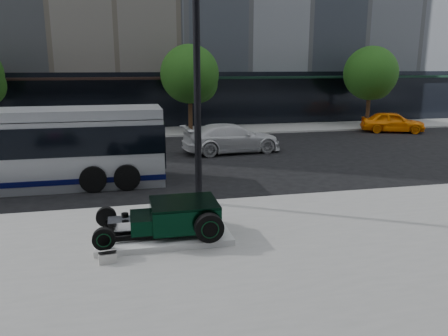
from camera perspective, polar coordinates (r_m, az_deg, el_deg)
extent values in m
plane|color=black|center=(16.62, -1.15, -2.42)|extent=(120.00, 120.00, 0.00)
cube|color=gray|center=(30.17, -6.54, 4.78)|extent=(70.00, 4.00, 0.12)
cube|color=black|center=(32.68, -24.95, 7.71)|extent=(22.00, 0.50, 4.00)
cube|color=black|center=(35.84, 14.34, 8.92)|extent=(24.00, 0.50, 4.00)
cube|color=black|center=(32.01, -25.45, 10.45)|extent=(22.00, 1.60, 0.15)
cube|color=black|center=(35.23, 14.94, 11.43)|extent=(24.00, 1.60, 0.15)
cylinder|color=black|center=(29.14, -4.42, 7.22)|extent=(0.28, 0.28, 2.60)
sphere|color=#103B10|center=(28.98, -4.51, 12.14)|extent=(3.80, 3.80, 3.80)
sphere|color=#103B10|center=(29.39, -3.40, 11.00)|extent=(2.60, 2.60, 2.60)
cylinder|color=black|center=(33.58, 18.29, 7.40)|extent=(0.28, 0.28, 2.60)
sphere|color=#103B10|center=(33.44, 18.61, 11.66)|extent=(3.80, 3.80, 3.80)
sphere|color=#103B10|center=(34.03, 19.15, 10.62)|extent=(2.60, 2.60, 2.60)
cube|color=silver|center=(11.59, -7.90, -8.68)|extent=(3.40, 1.80, 0.15)
cube|color=black|center=(11.10, -7.73, -8.70)|extent=(3.00, 0.08, 0.10)
cube|color=black|center=(11.94, -8.12, -7.11)|extent=(3.00, 0.08, 0.10)
cube|color=black|center=(11.45, -5.23, -6.07)|extent=(1.70, 1.45, 0.62)
cube|color=black|center=(11.35, -5.27, -4.50)|extent=(1.70, 1.45, 0.06)
cube|color=black|center=(11.42, -10.74, -6.96)|extent=(0.55, 1.05, 0.38)
cube|color=silver|center=(11.43, -13.50, -7.34)|extent=(0.55, 0.55, 0.34)
cylinder|color=black|center=(11.34, -12.82, -6.02)|extent=(0.18, 0.18, 0.10)
cylinder|color=black|center=(11.49, -15.23, -7.98)|extent=(0.06, 1.55, 0.06)
cylinder|color=black|center=(10.77, -1.95, -7.81)|extent=(0.72, 0.24, 0.72)
cylinder|color=black|center=(10.65, -1.82, -8.05)|extent=(0.37, 0.02, 0.37)
torus|color=#09361A|center=(10.64, -1.81, -8.08)|extent=(0.44, 0.02, 0.44)
cylinder|color=black|center=(12.35, -3.44, -5.02)|extent=(0.72, 0.24, 0.72)
cylinder|color=black|center=(12.46, -3.54, -4.84)|extent=(0.37, 0.02, 0.37)
torus|color=#09361A|center=(12.48, -3.55, -4.83)|extent=(0.44, 0.02, 0.44)
cylinder|color=black|center=(10.72, -15.42, -8.92)|extent=(0.54, 0.16, 0.54)
cylinder|color=black|center=(10.64, -15.44, -9.10)|extent=(0.28, 0.02, 0.28)
torus|color=#09361A|center=(10.63, -15.44, -9.12)|extent=(0.34, 0.02, 0.34)
cylinder|color=black|center=(12.18, -15.13, -6.18)|extent=(0.54, 0.16, 0.54)
cylinder|color=black|center=(12.27, -15.12, -6.05)|extent=(0.28, 0.02, 0.28)
torus|color=#09361A|center=(12.28, -15.11, -6.03)|extent=(0.34, 0.02, 0.34)
cube|color=silver|center=(10.53, -14.97, -11.16)|extent=(0.43, 0.34, 0.22)
cube|color=black|center=(10.48, -15.01, -10.53)|extent=(0.43, 0.33, 0.15)
cylinder|color=black|center=(13.67, -3.52, 10.21)|extent=(0.22, 0.22, 7.31)
cylinder|color=black|center=(14.31, -3.32, -4.18)|extent=(0.40, 0.40, 0.18)
cube|color=#070A3D|center=(18.28, -27.13, -1.09)|extent=(12.05, 2.60, 0.20)
cube|color=black|center=(17.51, -8.07, 3.47)|extent=(0.06, 2.30, 1.70)
cylinder|color=black|center=(16.45, -16.72, -1.43)|extent=(0.96, 0.28, 0.96)
cylinder|color=black|center=(18.98, -16.24, 0.53)|extent=(0.96, 0.28, 0.96)
cylinder|color=black|center=(16.41, -12.54, -1.22)|extent=(0.96, 0.28, 0.96)
cylinder|color=black|center=(18.94, -12.62, 0.72)|extent=(0.96, 0.28, 0.96)
imported|color=silver|center=(22.95, 1.02, 3.92)|extent=(5.38, 2.61, 1.51)
imported|color=orange|center=(32.06, 21.16, 5.63)|extent=(4.45, 3.08, 1.41)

